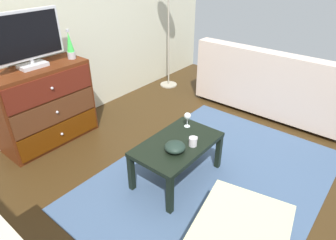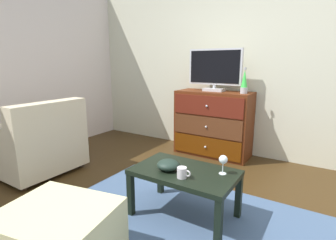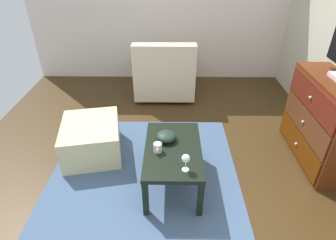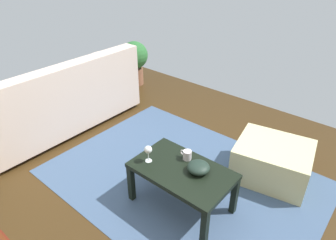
{
  "view_description": "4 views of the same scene",
  "coord_description": "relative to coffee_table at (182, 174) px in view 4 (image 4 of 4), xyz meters",
  "views": [
    {
      "loc": [
        -1.81,
        -1.26,
        1.96
      ],
      "look_at": [
        -0.07,
        0.15,
        0.67
      ],
      "focal_mm": 31.14,
      "sensor_mm": 36.0,
      "label": 1
    },
    {
      "loc": [
        0.95,
        -1.68,
        1.29
      ],
      "look_at": [
        -0.2,
        0.15,
        0.81
      ],
      "focal_mm": 27.57,
      "sensor_mm": 36.0,
      "label": 2
    },
    {
      "loc": [
        2.01,
        0.07,
        1.99
      ],
      "look_at": [
        0.09,
        0.05,
        0.78
      ],
      "focal_mm": 29.68,
      "sensor_mm": 36.0,
      "label": 3
    },
    {
      "loc": [
        -1.16,
        1.66,
        2.06
      ],
      "look_at": [
        0.21,
        0.02,
        0.79
      ],
      "focal_mm": 31.9,
      "sensor_mm": 36.0,
      "label": 4
    }
  ],
  "objects": [
    {
      "name": "mug",
      "position": [
        0.05,
        -0.14,
        0.1
      ],
      "size": [
        0.11,
        0.08,
        0.09
      ],
      "color": "silver",
      "rests_on": "coffee_table"
    },
    {
      "name": "area_rug",
      "position": [
        0.21,
        -0.29,
        -0.36
      ],
      "size": [
        2.6,
        1.9,
        0.01
      ],
      "primitive_type": "cube",
      "color": "#3F5676",
      "rests_on": "ground_plane"
    },
    {
      "name": "couch_large",
      "position": [
        2.0,
        -0.12,
        -0.01
      ],
      "size": [
        0.85,
        2.02,
        0.9
      ],
      "color": "#332319",
      "rests_on": "ground_plane"
    },
    {
      "name": "coffee_table",
      "position": [
        0.0,
        0.0,
        0.0
      ],
      "size": [
        0.85,
        0.52,
        0.42
      ],
      "color": "black",
      "rests_on": "ground_plane"
    },
    {
      "name": "wine_glass",
      "position": [
        0.29,
        0.1,
        0.17
      ],
      "size": [
        0.07,
        0.07,
        0.16
      ],
      "color": "silver",
      "rests_on": "coffee_table"
    },
    {
      "name": "potted_plant",
      "position": [
        2.26,
        -1.67,
        0.07
      ],
      "size": [
        0.44,
        0.44,
        0.72
      ],
      "color": "brown",
      "rests_on": "ground_plane"
    },
    {
      "name": "ottoman",
      "position": [
        -0.45,
        -0.89,
        -0.17
      ],
      "size": [
        0.8,
        0.72,
        0.38
      ],
      "primitive_type": "cube",
      "rotation": [
        0.0,
        0.0,
        0.19
      ],
      "color": "beige",
      "rests_on": "ground_plane"
    },
    {
      "name": "ground_plane",
      "position": [
        0.01,
        -0.09,
        -0.39
      ],
      "size": [
        5.82,
        4.45,
        0.05
      ],
      "primitive_type": "cube",
      "color": "#3B2812"
    },
    {
      "name": "bowl_decorative",
      "position": [
        -0.12,
        -0.06,
        0.1
      ],
      "size": [
        0.19,
        0.19,
        0.09
      ],
      "primitive_type": "ellipsoid",
      "color": "#1C2C24",
      "rests_on": "coffee_table"
    }
  ]
}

